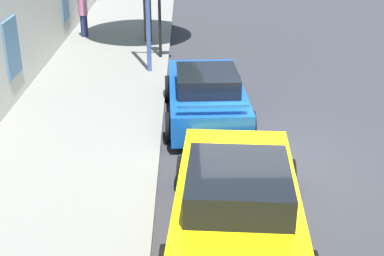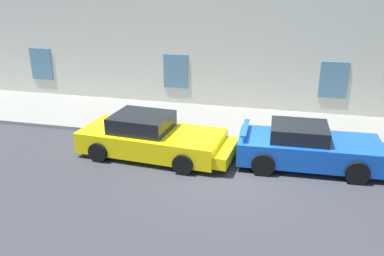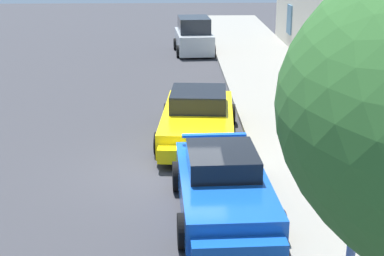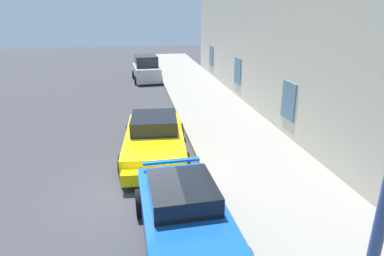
{
  "view_description": "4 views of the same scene",
  "coord_description": "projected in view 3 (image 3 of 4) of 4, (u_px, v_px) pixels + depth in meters",
  "views": [
    {
      "loc": [
        -10.33,
        1.56,
        5.35
      ],
      "look_at": [
        -0.14,
        1.42,
        0.82
      ],
      "focal_mm": 49.97,
      "sensor_mm": 36.0,
      "label": 1
    },
    {
      "loc": [
        1.6,
        -11.29,
        5.74
      ],
      "look_at": [
        -1.46,
        1.39,
        0.8
      ],
      "focal_mm": 38.73,
      "sensor_mm": 36.0,
      "label": 2
    },
    {
      "loc": [
        13.56,
        0.0,
        5.68
      ],
      "look_at": [
        -1.26,
        0.48,
        0.78
      ],
      "focal_mm": 54.0,
      "sensor_mm": 36.0,
      "label": 3
    },
    {
      "loc": [
        8.57,
        0.08,
        5.05
      ],
      "look_at": [
        -1.7,
        1.9,
        1.29
      ],
      "focal_mm": 31.2,
      "sensor_mm": 36.0,
      "label": 4
    }
  ],
  "objects": [
    {
      "name": "street_lamp",
      "position": [
        341.0,
        43.0,
        7.78
      ],
      "size": [
        0.44,
        1.42,
        6.11
      ],
      "color": "#3F5999",
      "rests_on": "sidewalk"
    },
    {
      "name": "traffic_light",
      "position": [
        368.0,
        216.0,
        6.9
      ],
      "size": [
        0.44,
        0.36,
        3.47
      ],
      "color": "black",
      "rests_on": "sidewalk"
    },
    {
      "name": "sidewalk",
      "position": [
        335.0,
        168.0,
        14.75
      ],
      "size": [
        60.0,
        3.99,
        0.14
      ],
      "primitive_type": "cube",
      "color": "gray",
      "rests_on": "ground"
    },
    {
      "name": "sportscar_yellow_flank",
      "position": [
        224.0,
        191.0,
        12.11
      ],
      "size": [
        4.75,
        2.19,
        1.35
      ],
      "color": "#144CB2",
      "rests_on": "ground"
    },
    {
      "name": "hatchback_parked",
      "position": [
        194.0,
        37.0,
        29.56
      ],
      "size": [
        3.63,
        2.1,
        1.84
      ],
      "color": "#B2B7BC",
      "rests_on": "ground"
    },
    {
      "name": "ground_plane",
      "position": [
        175.0,
        173.0,
        14.65
      ],
      "size": [
        80.0,
        80.0,
        0.0
      ],
      "primitive_type": "plane",
      "color": "#333338"
    },
    {
      "name": "sportscar_red_lead",
      "position": [
        198.0,
        121.0,
        16.85
      ],
      "size": [
        5.2,
        2.54,
        1.37
      ],
      "color": "yellow",
      "rests_on": "ground"
    }
  ]
}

